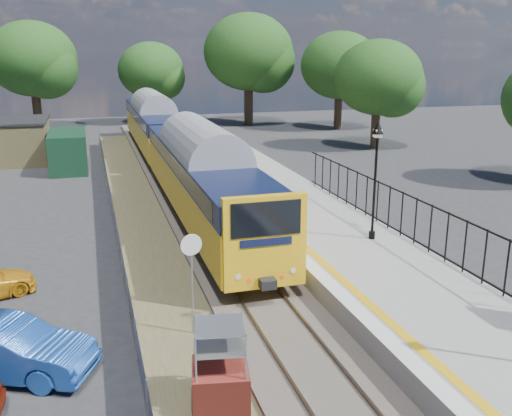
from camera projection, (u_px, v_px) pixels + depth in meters
name	position (u px, v px, depth m)	size (l,w,h in m)	color
ground	(297.00, 355.00, 15.51)	(120.00, 120.00, 0.00)	#2D2D30
track_bed	(208.00, 242.00, 24.31)	(5.90, 80.00, 0.29)	#473F38
platform	(325.00, 236.00, 23.93)	(5.00, 70.00, 0.90)	gray
platform_edge	(279.00, 230.00, 23.25)	(0.90, 70.00, 0.01)	silver
victorian_lamp_north	(377.00, 153.00, 21.34)	(0.44, 0.44, 4.60)	black
palisade_fence	(460.00, 243.00, 18.86)	(0.12, 26.00, 2.00)	black
wire_fence	(115.00, 223.00, 25.32)	(0.06, 52.00, 1.20)	#999EA3
outbuilding	(5.00, 143.00, 41.02)	(10.80, 10.10, 3.12)	tan
tree_line	(156.00, 65.00, 52.96)	(56.80, 43.80, 11.88)	#332319
train	(171.00, 141.00, 36.51)	(2.82, 40.83, 3.51)	yellow
brick_plinth	(220.00, 367.00, 13.05)	(1.50, 1.50, 2.09)	maroon
speed_sign	(192.00, 266.00, 15.99)	(0.62, 0.14, 3.11)	#999EA3
car_blue	(6.00, 349.00, 14.37)	(1.55, 4.43, 1.46)	#1A48A1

